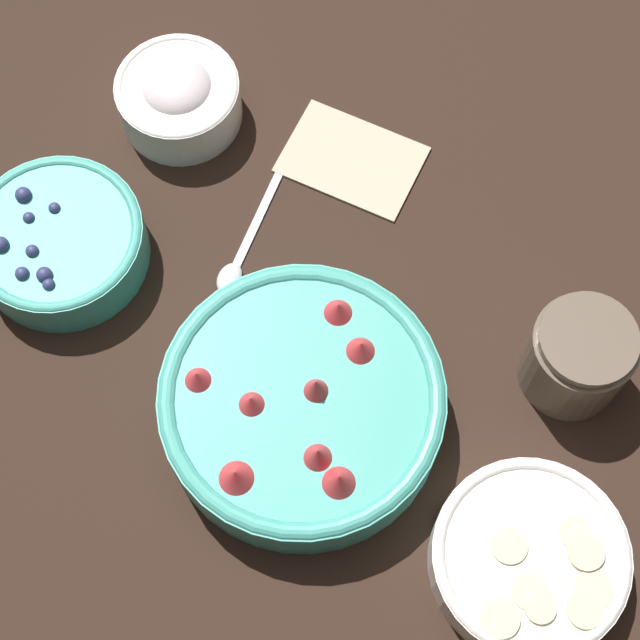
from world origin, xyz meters
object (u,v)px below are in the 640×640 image
object	(u,v)px
bowl_strawberries	(302,404)
bowl_cream	(179,96)
bowl_bananas	(530,559)
bowl_blueberries	(56,245)
jar_chocolate	(577,358)

from	to	relation	value
bowl_strawberries	bowl_cream	distance (m)	0.34
bowl_cream	bowl_bananas	bearing A→B (deg)	-25.35
bowl_blueberries	bowl_bananas	xyz separation A→B (m)	(0.50, -0.04, -0.00)
bowl_strawberries	bowl_cream	xyz separation A→B (m)	(-0.26, 0.21, -0.00)
bowl_blueberries	bowl_cream	distance (m)	0.19
bowl_blueberries	bowl_bananas	distance (m)	0.50
bowl_bananas	bowl_cream	distance (m)	0.54
bowl_strawberries	bowl_bananas	size ratio (longest dim) A/B	1.51
bowl_bananas	jar_chocolate	distance (m)	0.18
bowl_strawberries	bowl_bananas	xyz separation A→B (m)	(0.23, -0.02, -0.01)
bowl_strawberries	bowl_bananas	world-z (taller)	bowl_strawberries
bowl_bananas	bowl_cream	xyz separation A→B (m)	(-0.49, 0.23, 0.01)
bowl_blueberries	bowl_bananas	size ratio (longest dim) A/B	0.98
bowl_strawberries	jar_chocolate	xyz separation A→B (m)	(0.19, 0.15, 0.00)
bowl_strawberries	jar_chocolate	size ratio (longest dim) A/B	2.69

